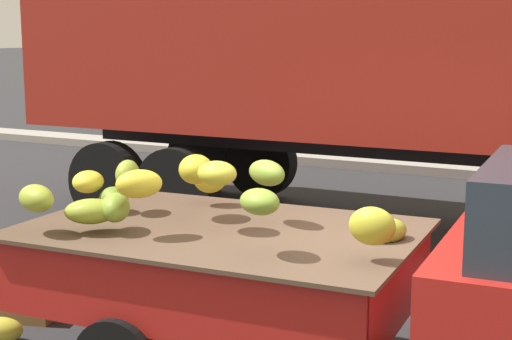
# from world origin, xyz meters

# --- Properties ---
(pickup_truck) EXTENTS (5.06, 2.09, 1.70)m
(pickup_truck) POSITION_xyz_m (1.00, 0.15, 0.89)
(pickup_truck) COLOR #B21E19
(pickup_truck) RESTS_ON ground
(semi_trailer) EXTENTS (12.04, 2.78, 3.95)m
(semi_trailer) POSITION_xyz_m (0.05, 4.57, 2.54)
(semi_trailer) COLOR maroon
(semi_trailer) RESTS_ON ground
(produce_crate) EXTENTS (0.60, 0.49, 0.29)m
(produce_crate) POSITION_xyz_m (-2.97, 0.16, 0.15)
(produce_crate) COLOR olive
(produce_crate) RESTS_ON ground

